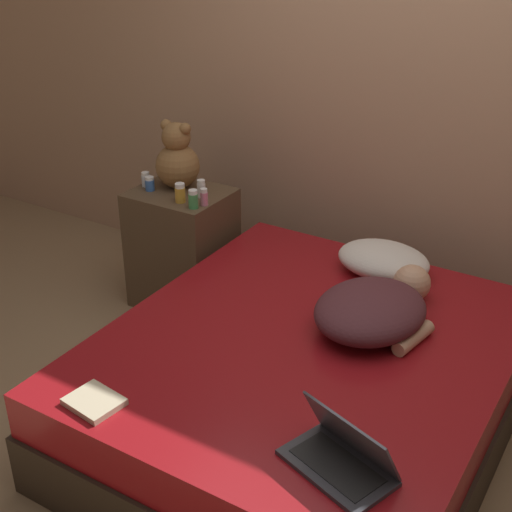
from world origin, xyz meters
TOP-DOWN VIEW (x-y plane):
  - ground_plane at (0.00, 0.00)m, footprint 12.00×12.00m
  - wall_back at (0.00, 1.19)m, footprint 8.00×0.06m
  - bed at (0.00, 0.00)m, footprint 1.56×1.82m
  - nightstand at (-1.09, 0.61)m, footprint 0.50×0.42m
  - pillow at (0.04, 0.69)m, footprint 0.44×0.34m
  - person_lying at (0.19, 0.23)m, footprint 0.51×0.70m
  - laptop at (0.43, -0.58)m, footprint 0.40×0.31m
  - teddy_bear at (-1.14, 0.67)m, footprint 0.24×0.24m
  - bottle_blue at (-1.24, 0.55)m, footprint 0.05×0.05m
  - bottle_clear at (-1.30, 0.58)m, footprint 0.05×0.05m
  - bottle_amber at (-1.00, 0.50)m, footprint 0.05×0.05m
  - bottle_pink at (-0.88, 0.53)m, footprint 0.04×0.04m
  - bottle_white at (-0.95, 0.61)m, footprint 0.04×0.04m
  - bottle_green at (-0.90, 0.47)m, footprint 0.05×0.05m
  - book at (-0.45, -0.76)m, footprint 0.21×0.18m

SIDE VIEW (x-z plane):
  - ground_plane at x=0.00m, z-range 0.00..0.00m
  - bed at x=0.00m, z-range 0.00..0.46m
  - nightstand at x=-1.09m, z-range 0.00..0.67m
  - book at x=-0.45m, z-range 0.46..0.49m
  - laptop at x=0.43m, z-range 0.41..0.61m
  - pillow at x=0.04m, z-range 0.46..0.61m
  - person_lying at x=0.19m, z-range 0.46..0.64m
  - bottle_blue at x=-1.24m, z-range 0.67..0.74m
  - bottle_clear at x=-1.30m, z-range 0.67..0.75m
  - bottle_pink at x=-0.88m, z-range 0.67..0.76m
  - bottle_white at x=-0.95m, z-range 0.67..0.76m
  - bottle_green at x=-0.90m, z-range 0.67..0.76m
  - bottle_amber at x=-1.00m, z-range 0.67..0.77m
  - teddy_bear at x=-1.14m, z-range 0.65..1.01m
  - wall_back at x=0.00m, z-range 0.00..2.60m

